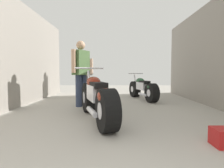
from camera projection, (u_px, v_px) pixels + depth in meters
ground_plane at (115, 111)px, 4.34m from camera, size 17.88×17.88×0.00m
garage_partition_left at (5, 51)px, 4.29m from camera, size 0.08×8.20×2.86m
motorcycle_maroon_cruiser at (97, 98)px, 3.51m from camera, size 1.00×2.19×1.04m
motorcycle_black_naked at (143, 89)px, 6.23m from camera, size 0.83×1.93×0.91m
mechanic_in_blue at (81, 69)px, 4.98m from camera, size 0.45×0.68×1.78m
mechanic_with_helmet at (86, 70)px, 7.00m from camera, size 0.64×0.44×1.73m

